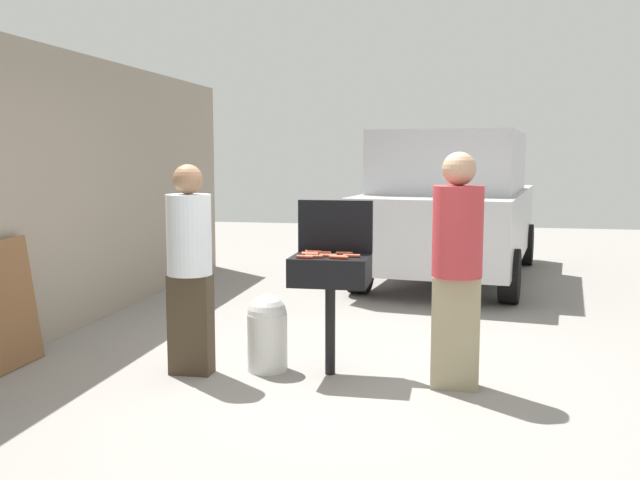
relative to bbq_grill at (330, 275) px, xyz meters
name	(u,v)px	position (x,y,z in m)	size (l,w,h in m)	color
ground_plane	(333,375)	(0.03, -0.02, -0.79)	(24.00, 24.00, 0.00)	gray
house_wall_side	(64,192)	(-2.82, 0.98, 0.56)	(0.24, 8.00, 2.71)	gray
bbq_grill	(330,275)	(0.00, 0.00, 0.00)	(0.60, 0.44, 0.94)	black
grill_lid_open	(335,226)	(0.00, 0.22, 0.35)	(0.60, 0.05, 0.42)	black
hot_dog_0	(305,257)	(-0.17, -0.16, 0.16)	(0.03, 0.03, 0.13)	#AD4228
hot_dog_1	(340,257)	(0.10, -0.13, 0.16)	(0.03, 0.03, 0.13)	#AD4228
hot_dog_2	(344,253)	(0.10, 0.09, 0.16)	(0.03, 0.03, 0.13)	#AD4228
hot_dog_3	(310,254)	(-0.16, -0.01, 0.16)	(0.03, 0.03, 0.13)	#B74C33
hot_dog_4	(328,255)	(-0.01, -0.05, 0.16)	(0.03, 0.03, 0.13)	#C6593D
hot_dog_5	(337,257)	(0.07, -0.10, 0.16)	(0.03, 0.03, 0.13)	#C6593D
hot_dog_6	(352,256)	(0.17, -0.03, 0.16)	(0.03, 0.03, 0.13)	#B74C33
hot_dog_7	(313,252)	(-0.16, 0.13, 0.16)	(0.03, 0.03, 0.13)	#AD4228
hot_dog_8	(314,256)	(-0.10, -0.12, 0.16)	(0.03, 0.03, 0.13)	#B74C33
hot_dog_9	(310,253)	(-0.17, 0.04, 0.16)	(0.03, 0.03, 0.13)	#AD4228
hot_dog_10	(323,253)	(-0.08, 0.09, 0.16)	(0.03, 0.03, 0.13)	#B74C33
propane_tank	(267,331)	(-0.51, 0.00, -0.47)	(0.32, 0.32, 0.62)	silver
person_left	(190,262)	(-1.08, -0.19, 0.10)	(0.35, 0.35, 1.64)	#3F3323
person_right	(457,262)	(0.96, -0.14, 0.15)	(0.36, 0.36, 1.74)	gray
parked_minivan	(453,205)	(0.88, 4.63, 0.23)	(2.54, 4.63, 2.02)	#B7B7BC
leaning_board	(0,307)	(-2.57, -0.44, -0.27)	(0.03, 0.90, 1.05)	brown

